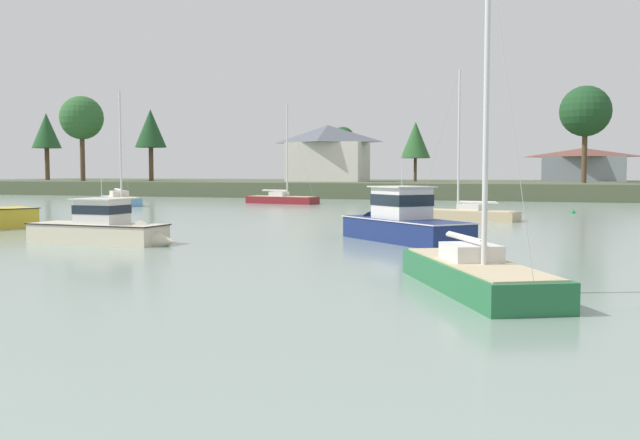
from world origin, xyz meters
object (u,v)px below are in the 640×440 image
Objects in this scene: cruiser_navy at (396,228)px; sailboat_maroon at (282,201)px; sailboat_skyblue at (120,202)px; cruiser_cream at (110,234)px; mooring_buoy_green at (573,212)px; sailboat_green at (475,282)px; sailboat_sand at (466,217)px.

sailboat_maroon is (-20.76, 36.13, -0.36)m from cruiser_navy.
cruiser_cream is (22.86, -33.81, 0.20)m from sailboat_skyblue.
cruiser_cream is (8.13, -42.16, 0.23)m from sailboat_maroon.
sailboat_maroon is at bearing 163.67° from mooring_buoy_green.
sailboat_green is 1.29× the size of cruiser_cream.
sailboat_skyblue is (-35.48, 27.78, -0.33)m from cruiser_navy.
sailboat_green is 15.02m from cruiser_navy.
sailboat_skyblue is at bearing -150.44° from sailboat_maroon.
sailboat_sand is at bearing 57.94° from cruiser_cream.
cruiser_cream is (-14.03, -22.41, 0.24)m from sailboat_sand.
cruiser_cream is 39.76m from mooring_buoy_green.
sailboat_sand is at bearing 85.08° from cruiser_navy.
sailboat_maroon is at bearing 117.71° from sailboat_green.
mooring_buoy_green is (3.22, 41.43, -0.16)m from sailboat_green.
sailboat_green is 23.05× the size of mooring_buoy_green.
mooring_buoy_green is (21.39, 33.51, -0.40)m from cruiser_cream.
cruiser_navy is 41.67m from sailboat_maroon.
sailboat_maroon is (-26.30, 50.08, 0.01)m from sailboat_green.
sailboat_skyblue is (-14.73, -8.35, 0.03)m from sailboat_maroon.
sailboat_maroon is 16.93m from sailboat_skyblue.
mooring_buoy_green is at bearing 56.46° from sailboat_sand.
sailboat_maroon is 42.94m from cruiser_cream.
mooring_buoy_green is at bearing 85.55° from sailboat_green.
sailboat_skyblue reaches higher than sailboat_maroon.
sailboat_sand reaches higher than mooring_buoy_green.
sailboat_skyblue reaches higher than cruiser_cream.
cruiser_navy is (-5.54, 13.95, 0.37)m from sailboat_green.
sailboat_maroon is at bearing 119.88° from cruiser_navy.
sailboat_sand is 13.32m from mooring_buoy_green.
sailboat_green is at bearing -62.29° from sailboat_maroon.
sailboat_sand is 1.00× the size of sailboat_maroon.
cruiser_navy is 0.73× the size of sailboat_maroon.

